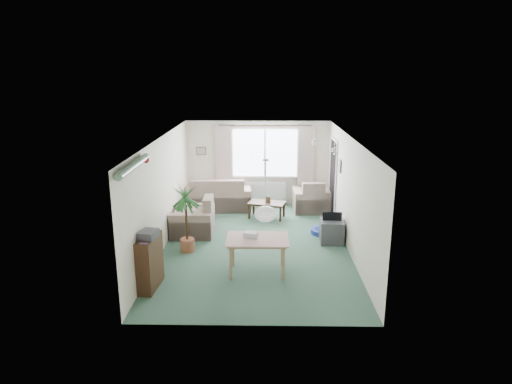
{
  "coord_description": "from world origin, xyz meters",
  "views": [
    {
      "loc": [
        0.17,
        -9.42,
        3.78
      ],
      "look_at": [
        0.0,
        0.3,
        1.15
      ],
      "focal_mm": 32.0,
      "sensor_mm": 36.0,
      "label": 1
    }
  ],
  "objects_px": {
    "armchair_left": "(193,216)",
    "dining_table": "(257,256)",
    "pet_bed": "(322,231)",
    "armchair_corner": "(311,195)",
    "bookshelf": "(150,262)",
    "coffee_table": "(267,210)",
    "tv_cube": "(331,231)",
    "houseplant": "(186,218)",
    "sofa": "(218,193)"
  },
  "relations": [
    {
      "from": "armchair_corner",
      "to": "tv_cube",
      "type": "height_order",
      "value": "armchair_corner"
    },
    {
      "from": "coffee_table",
      "to": "dining_table",
      "type": "distance_m",
      "value": 3.35
    },
    {
      "from": "sofa",
      "to": "houseplant",
      "type": "height_order",
      "value": "houseplant"
    },
    {
      "from": "sofa",
      "to": "pet_bed",
      "type": "distance_m",
      "value": 3.33
    },
    {
      "from": "pet_bed",
      "to": "sofa",
      "type": "bearing_deg",
      "value": 143.95
    },
    {
      "from": "armchair_left",
      "to": "coffee_table",
      "type": "distance_m",
      "value": 2.17
    },
    {
      "from": "coffee_table",
      "to": "dining_table",
      "type": "relative_size",
      "value": 0.87
    },
    {
      "from": "armchair_left",
      "to": "bookshelf",
      "type": "height_order",
      "value": "bookshelf"
    },
    {
      "from": "pet_bed",
      "to": "dining_table",
      "type": "bearing_deg",
      "value": -125.02
    },
    {
      "from": "sofa",
      "to": "bookshelf",
      "type": "distance_m",
      "value": 4.81
    },
    {
      "from": "armchair_corner",
      "to": "bookshelf",
      "type": "bearing_deg",
      "value": 51.51
    },
    {
      "from": "sofa",
      "to": "houseplant",
      "type": "bearing_deg",
      "value": 79.55
    },
    {
      "from": "pet_bed",
      "to": "houseplant",
      "type": "bearing_deg",
      "value": -159.25
    },
    {
      "from": "armchair_left",
      "to": "dining_table",
      "type": "relative_size",
      "value": 0.94
    },
    {
      "from": "sofa",
      "to": "armchair_corner",
      "type": "distance_m",
      "value": 2.58
    },
    {
      "from": "coffee_table",
      "to": "tv_cube",
      "type": "bearing_deg",
      "value": -49.92
    },
    {
      "from": "bookshelf",
      "to": "dining_table",
      "type": "xyz_separation_m",
      "value": [
        1.9,
        0.65,
        -0.14
      ]
    },
    {
      "from": "dining_table",
      "to": "pet_bed",
      "type": "bearing_deg",
      "value": 54.98
    },
    {
      "from": "houseplant",
      "to": "tv_cube",
      "type": "distance_m",
      "value": 3.25
    },
    {
      "from": "bookshelf",
      "to": "dining_table",
      "type": "distance_m",
      "value": 2.01
    },
    {
      "from": "bookshelf",
      "to": "pet_bed",
      "type": "height_order",
      "value": "bookshelf"
    },
    {
      "from": "sofa",
      "to": "dining_table",
      "type": "height_order",
      "value": "sofa"
    },
    {
      "from": "coffee_table",
      "to": "dining_table",
      "type": "xyz_separation_m",
      "value": [
        -0.2,
        -3.34,
        0.13
      ]
    },
    {
      "from": "dining_table",
      "to": "tv_cube",
      "type": "height_order",
      "value": "dining_table"
    },
    {
      "from": "armchair_corner",
      "to": "dining_table",
      "type": "bearing_deg",
      "value": 67.48
    },
    {
      "from": "armchair_left",
      "to": "tv_cube",
      "type": "xyz_separation_m",
      "value": [
        3.2,
        -0.47,
        -0.2
      ]
    },
    {
      "from": "armchair_left",
      "to": "dining_table",
      "type": "distance_m",
      "value": 2.61
    },
    {
      "from": "armchair_left",
      "to": "tv_cube",
      "type": "height_order",
      "value": "armchair_left"
    },
    {
      "from": "coffee_table",
      "to": "tv_cube",
      "type": "height_order",
      "value": "tv_cube"
    },
    {
      "from": "armchair_left",
      "to": "coffee_table",
      "type": "xyz_separation_m",
      "value": [
        1.75,
        1.25,
        -0.24
      ]
    },
    {
      "from": "armchair_left",
      "to": "tv_cube",
      "type": "relative_size",
      "value": 1.79
    },
    {
      "from": "armchair_left",
      "to": "sofa",
      "type": "bearing_deg",
      "value": 168.1
    },
    {
      "from": "coffee_table",
      "to": "dining_table",
      "type": "height_order",
      "value": "dining_table"
    },
    {
      "from": "houseplant",
      "to": "bookshelf",
      "type": "bearing_deg",
      "value": -102.96
    },
    {
      "from": "tv_cube",
      "to": "pet_bed",
      "type": "bearing_deg",
      "value": 105.43
    },
    {
      "from": "armchair_corner",
      "to": "sofa",
      "type": "bearing_deg",
      "value": -5.43
    },
    {
      "from": "bookshelf",
      "to": "pet_bed",
      "type": "distance_m",
      "value": 4.44
    },
    {
      "from": "sofa",
      "to": "armchair_corner",
      "type": "height_order",
      "value": "sofa"
    },
    {
      "from": "tv_cube",
      "to": "houseplant",
      "type": "bearing_deg",
      "value": -167.03
    },
    {
      "from": "pet_bed",
      "to": "armchair_corner",
      "type": "bearing_deg",
      "value": 93.02
    },
    {
      "from": "bookshelf",
      "to": "dining_table",
      "type": "relative_size",
      "value": 0.89
    },
    {
      "from": "armchair_left",
      "to": "tv_cube",
      "type": "bearing_deg",
      "value": 81.02
    },
    {
      "from": "armchair_corner",
      "to": "bookshelf",
      "type": "height_order",
      "value": "bookshelf"
    },
    {
      "from": "armchair_corner",
      "to": "houseplant",
      "type": "relative_size",
      "value": 0.64
    },
    {
      "from": "tv_cube",
      "to": "bookshelf",
      "type": "bearing_deg",
      "value": -145.24
    },
    {
      "from": "sofa",
      "to": "tv_cube",
      "type": "relative_size",
      "value": 3.21
    },
    {
      "from": "armchair_corner",
      "to": "bookshelf",
      "type": "relative_size",
      "value": 1.02
    },
    {
      "from": "armchair_corner",
      "to": "coffee_table",
      "type": "relative_size",
      "value": 1.04
    },
    {
      "from": "sofa",
      "to": "dining_table",
      "type": "distance_m",
      "value": 4.27
    },
    {
      "from": "sofa",
      "to": "coffee_table",
      "type": "xyz_separation_m",
      "value": [
        1.35,
        -0.77,
        -0.24
      ]
    }
  ]
}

